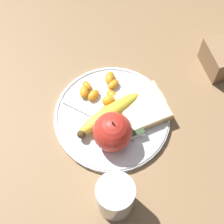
# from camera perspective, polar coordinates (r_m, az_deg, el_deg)

# --- Properties ---
(ground_plane) EXTENTS (3.00, 3.00, 0.00)m
(ground_plane) POSITION_cam_1_polar(r_m,az_deg,el_deg) (0.82, 0.00, -0.99)
(ground_plane) COLOR olive
(plate) EXTENTS (0.25, 0.25, 0.01)m
(plate) POSITION_cam_1_polar(r_m,az_deg,el_deg) (0.81, 0.00, -0.75)
(plate) COLOR silver
(plate) RESTS_ON ground_plane
(juice_glass) EXTENTS (0.07, 0.07, 0.10)m
(juice_glass) POSITION_cam_1_polar(r_m,az_deg,el_deg) (0.71, 0.49, -12.90)
(juice_glass) COLOR silver
(juice_glass) RESTS_ON ground_plane
(apple) EXTENTS (0.08, 0.08, 0.09)m
(apple) POSITION_cam_1_polar(r_m,az_deg,el_deg) (0.75, 0.07, -3.04)
(apple) COLOR red
(apple) RESTS_ON plate
(banana) EXTENTS (0.16, 0.08, 0.03)m
(banana) POSITION_cam_1_polar(r_m,az_deg,el_deg) (0.79, -0.40, -0.59)
(banana) COLOR yellow
(banana) RESTS_ON plate
(bread_slice) EXTENTS (0.11, 0.10, 0.02)m
(bread_slice) POSITION_cam_1_polar(r_m,az_deg,el_deg) (0.81, 4.70, 0.71)
(bread_slice) COLOR tan
(bread_slice) RESTS_ON plate
(fork) EXTENTS (0.14, 0.14, 0.00)m
(fork) POSITION_cam_1_polar(r_m,az_deg,el_deg) (0.80, -0.91, -1.43)
(fork) COLOR silver
(fork) RESTS_ON plate
(jam_packet) EXTENTS (0.05, 0.04, 0.02)m
(jam_packet) POSITION_cam_1_polar(r_m,az_deg,el_deg) (0.79, 2.96, -2.69)
(jam_packet) COLOR white
(jam_packet) RESTS_ON plate
(orange_segment_0) EXTENTS (0.03, 0.04, 0.02)m
(orange_segment_0) POSITION_cam_1_polar(r_m,az_deg,el_deg) (0.82, 0.04, 2.52)
(orange_segment_0) COLOR orange
(orange_segment_0) RESTS_ON plate
(orange_segment_1) EXTENTS (0.02, 0.04, 0.02)m
(orange_segment_1) POSITION_cam_1_polar(r_m,az_deg,el_deg) (0.81, 1.59, 1.26)
(orange_segment_1) COLOR orange
(orange_segment_1) RESTS_ON plate
(orange_segment_2) EXTENTS (0.03, 0.02, 0.02)m
(orange_segment_2) POSITION_cam_1_polar(r_m,az_deg,el_deg) (0.81, -0.75, 0.53)
(orange_segment_2) COLOR orange
(orange_segment_2) RESTS_ON plate
(orange_segment_3) EXTENTS (0.04, 0.03, 0.02)m
(orange_segment_3) POSITION_cam_1_polar(r_m,az_deg,el_deg) (0.83, -2.87, 2.61)
(orange_segment_3) COLOR orange
(orange_segment_3) RESTS_ON plate
(orange_segment_4) EXTENTS (0.03, 0.04, 0.02)m
(orange_segment_4) POSITION_cam_1_polar(r_m,az_deg,el_deg) (0.85, -0.34, 5.20)
(orange_segment_4) COLOR orange
(orange_segment_4) RESTS_ON plate
(orange_segment_5) EXTENTS (0.04, 0.03, 0.02)m
(orange_segment_5) POSITION_cam_1_polar(r_m,az_deg,el_deg) (0.82, -0.41, 1.93)
(orange_segment_5) COLOR orange
(orange_segment_5) RESTS_ON plate
(orange_segment_6) EXTENTS (0.03, 0.03, 0.02)m
(orange_segment_6) POSITION_cam_1_polar(r_m,az_deg,el_deg) (0.84, 0.20, 4.21)
(orange_segment_6) COLOR orange
(orange_segment_6) RESTS_ON plate
(orange_segment_7) EXTENTS (0.03, 0.04, 0.02)m
(orange_segment_7) POSITION_cam_1_polar(r_m,az_deg,el_deg) (0.83, -4.26, 3.12)
(orange_segment_7) COLOR orange
(orange_segment_7) RESTS_ON plate
(orange_segment_8) EXTENTS (0.02, 0.03, 0.01)m
(orange_segment_8) POSITION_cam_1_polar(r_m,az_deg,el_deg) (0.84, -3.85, 4.03)
(orange_segment_8) COLOR orange
(orange_segment_8) RESTS_ON plate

